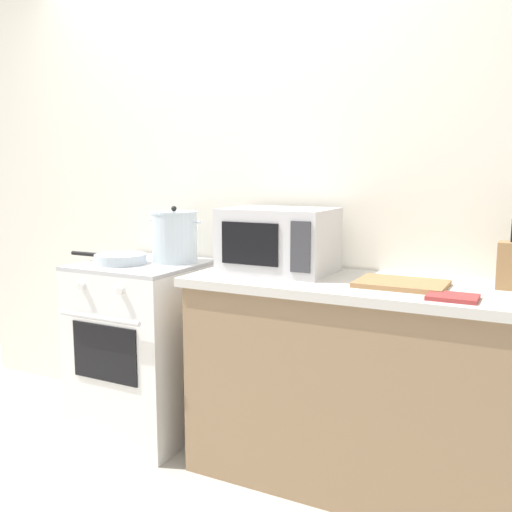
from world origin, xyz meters
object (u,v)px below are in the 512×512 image
at_px(cutting_board, 401,284).
at_px(microwave, 279,240).
at_px(stove, 144,348).
at_px(frying_pan, 120,259).
at_px(oven_mitt, 453,297).
at_px(stock_pot, 174,237).

bearing_deg(cutting_board, microwave, 172.51).
distance_m(stove, cutting_board, 1.42).
distance_m(frying_pan, microwave, 0.85).
relative_size(cutting_board, oven_mitt, 2.00).
bearing_deg(stock_pot, oven_mitt, -10.36).
bearing_deg(stove, cutting_board, 0.05).
xyz_separation_m(frying_pan, cutting_board, (1.42, 0.08, -0.02)).
xyz_separation_m(stove, frying_pan, (-0.08, -0.07, 0.48)).
xyz_separation_m(stove, cutting_board, (1.34, 0.00, 0.47)).
distance_m(microwave, oven_mitt, 0.86).
bearing_deg(cutting_board, frying_pan, -176.95).
distance_m(microwave, cutting_board, 0.61).
xyz_separation_m(stock_pot, oven_mitt, (1.43, -0.26, -0.13)).
relative_size(microwave, oven_mitt, 2.78).
height_order(stock_pot, cutting_board, stock_pot).
bearing_deg(cutting_board, stock_pot, 175.19).
bearing_deg(stock_pot, cutting_board, -4.81).
xyz_separation_m(stove, stock_pot, (0.14, 0.10, 0.59)).
distance_m(frying_pan, oven_mitt, 1.65).
bearing_deg(cutting_board, stove, -179.95).
xyz_separation_m(stove, microwave, (0.75, 0.08, 0.61)).
distance_m(stove, stock_pot, 0.62).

